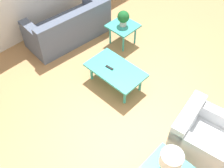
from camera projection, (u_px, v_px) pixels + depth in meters
The scene contains 8 objects.
ground_plane at pixel (132, 107), 4.66m from camera, with size 14.00×14.00×0.00m, color #A87A4C.
sofa at pixel (69, 28), 5.73m from camera, with size 0.94×1.87×0.79m.
armchair at pixel (201, 136), 3.93m from camera, with size 0.93×0.92×0.73m.
coffee_table at pixel (115, 71), 4.77m from camera, with size 1.07×0.64×0.40m.
side_table_plant at pixel (123, 28), 5.55m from camera, with size 0.57×0.57×0.47m.
potted_plant at pixel (123, 17), 5.36m from camera, with size 0.25×0.25×0.33m.
table_lamp at pixel (171, 160), 3.18m from camera, with size 0.28×0.28×0.41m.
remote_control at pixel (109, 68), 4.75m from camera, with size 0.16×0.06×0.02m.
Camera 1 is at (-1.69, 2.26, 3.75)m, focal length 42.00 mm.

